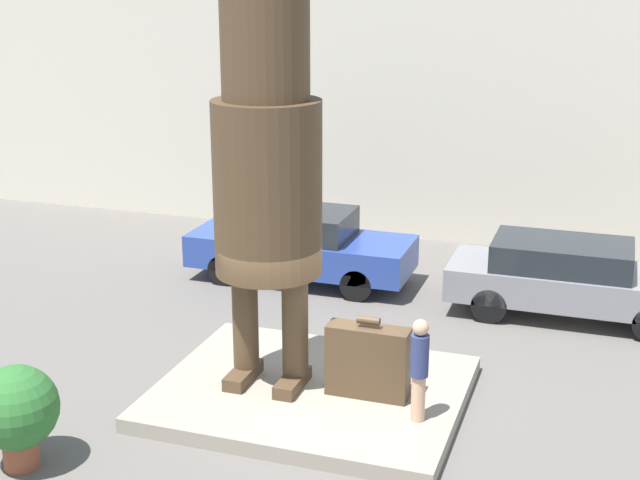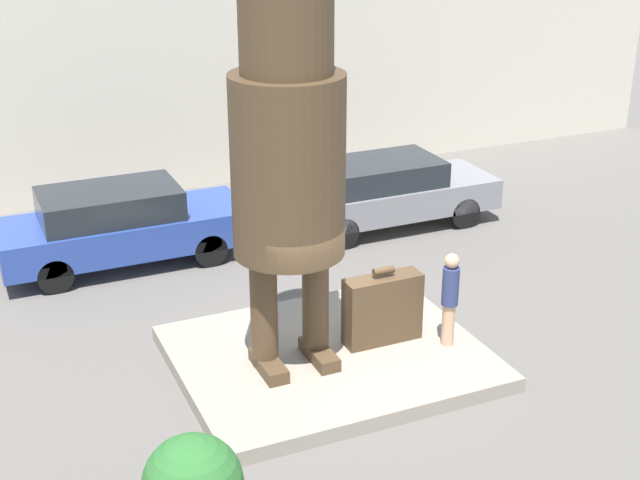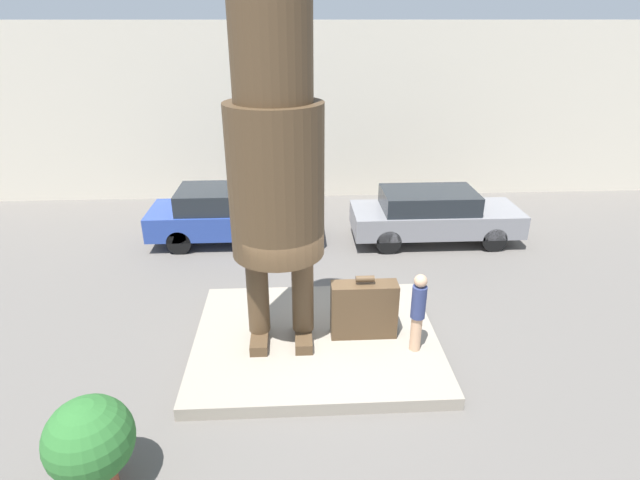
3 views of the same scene
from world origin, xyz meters
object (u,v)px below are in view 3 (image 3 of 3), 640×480
object	(u,v)px
statue_figure	(275,160)
parked_car_blue	(233,214)
giant_suitcase	(364,309)
planter_pot	(90,442)
parked_car_grey	(433,214)
tourist	(418,310)

from	to	relation	value
statue_figure	parked_car_blue	distance (m)	6.18
giant_suitcase	parked_car_blue	xyz separation A→B (m)	(-3.04, 5.22, 0.03)
parked_car_blue	giant_suitcase	bearing A→B (deg)	-59.77
giant_suitcase	planter_pot	xyz separation A→B (m)	(-4.02, -3.11, 0.05)
statue_figure	planter_pot	distance (m)	4.90
giant_suitcase	parked_car_blue	world-z (taller)	parked_car_blue
parked_car_blue	parked_car_grey	xyz separation A→B (m)	(5.69, -0.30, -0.03)
tourist	parked_car_blue	world-z (taller)	tourist
statue_figure	giant_suitcase	bearing A→B (deg)	0.82
giant_suitcase	tourist	distance (m)	1.09
tourist	parked_car_grey	size ratio (longest dim) A/B	0.33
parked_car_grey	planter_pot	xyz separation A→B (m)	(-6.67, -8.03, 0.05)
statue_figure	giant_suitcase	distance (m)	3.36
giant_suitcase	parked_car_grey	world-z (taller)	giant_suitcase
parked_car_grey	statue_figure	bearing A→B (deg)	-130.60
statue_figure	parked_car_blue	size ratio (longest dim) A/B	1.26
giant_suitcase	tourist	world-z (taller)	tourist
parked_car_blue	parked_car_grey	world-z (taller)	parked_car_blue
planter_pot	parked_car_blue	bearing A→B (deg)	83.28
parked_car_grey	planter_pot	world-z (taller)	parked_car_grey
giant_suitcase	planter_pot	distance (m)	5.08
statue_figure	parked_car_blue	bearing A→B (deg)	105.50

